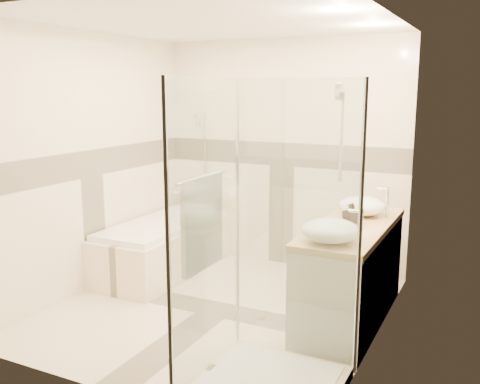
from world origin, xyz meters
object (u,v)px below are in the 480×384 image
at_px(vessel_sink_near, 362,206).
at_px(amenity_bottle_b, 352,213).
at_px(vanity, 351,273).
at_px(vessel_sink_far, 330,230).
at_px(amenity_bottle_a, 349,215).
at_px(shower_enclosure, 257,313).
at_px(bathtub, 164,244).

distance_m(vessel_sink_near, amenity_bottle_b, 0.34).
bearing_deg(vanity, vessel_sink_far, -92.00).
bearing_deg(amenity_bottle_a, vessel_sink_near, 90.00).
bearing_deg(shower_enclosure, vessel_sink_far, 68.70).
bearing_deg(amenity_bottle_a, shower_enclosure, -102.56).
bearing_deg(vessel_sink_far, bathtub, 156.62).
relative_size(bathtub, amenity_bottle_a, 9.21).
height_order(vanity, vessel_sink_far, vessel_sink_far).
bearing_deg(bathtub, vanity, -9.25).
relative_size(vessel_sink_near, amenity_bottle_b, 2.46).
xyz_separation_m(amenity_bottle_a, amenity_bottle_b, (0.00, 0.09, -0.01)).
bearing_deg(vanity, amenity_bottle_b, 112.66).
bearing_deg(bathtub, shower_enclosure, -41.10).
bearing_deg(vessel_sink_far, amenity_bottle_b, 90.00).
bearing_deg(amenity_bottle_a, vanity, 66.68).
xyz_separation_m(shower_enclosure, amenity_bottle_b, (0.27, 1.32, 0.43)).
height_order(vessel_sink_far, amenity_bottle_b, same).
relative_size(shower_enclosure, vessel_sink_far, 4.71).
height_order(vessel_sink_near, amenity_bottle_b, amenity_bottle_b).
bearing_deg(vessel_sink_far, amenity_bottle_a, 90.00).
bearing_deg(amenity_bottle_b, vessel_sink_far, -90.00).
height_order(bathtub, vessel_sink_near, vessel_sink_near).
bearing_deg(shower_enclosure, amenity_bottle_b, 78.31).
height_order(vanity, shower_enclosure, shower_enclosure).
relative_size(amenity_bottle_a, amenity_bottle_b, 1.07).
height_order(amenity_bottle_a, amenity_bottle_b, amenity_bottle_a).
bearing_deg(vanity, vessel_sink_near, 92.94).
bearing_deg(amenity_bottle_b, vanity, -67.34).
bearing_deg(vessel_sink_near, vessel_sink_far, -90.00).
xyz_separation_m(bathtub, amenity_bottle_b, (2.13, -0.30, 0.63)).
xyz_separation_m(vessel_sink_far, amenity_bottle_a, (0.00, 0.52, 0.01)).
distance_m(vanity, vessel_sink_near, 0.64).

